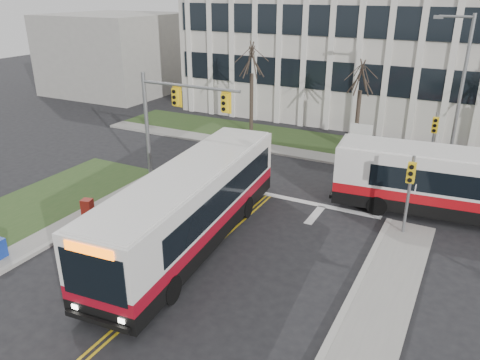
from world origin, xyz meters
name	(u,v)px	position (x,y,z in m)	size (l,w,h in m)	color
ground	(186,269)	(0.00, 0.00, 0.00)	(120.00, 120.00, 0.00)	black
sidewalk_cross	(390,168)	(5.00, 15.20, 0.07)	(44.00, 1.60, 0.14)	#9E9B93
building_lawn	(398,155)	(5.00, 18.00, 0.06)	(44.00, 5.00, 0.12)	#2D481F
office_building	(434,46)	(5.00, 30.00, 6.00)	(40.00, 16.00, 12.00)	beige
building_annex	(116,53)	(-26.00, 26.00, 4.00)	(12.00, 12.00, 8.00)	#9E9B93
mast_arm_signal	(170,111)	(-5.62, 7.16, 4.26)	(6.11, 0.38, 6.20)	slate
signal_pole_near	(410,185)	(7.20, 6.90, 2.50)	(0.34, 0.39, 3.80)	slate
signal_pole_far	(434,135)	(7.20, 15.40, 2.50)	(0.34, 0.39, 3.80)	slate
streetlight	(458,87)	(8.03, 16.20, 5.19)	(2.15, 0.25, 9.20)	slate
directory_sign	(361,136)	(2.50, 17.50, 1.17)	(1.50, 0.12, 2.00)	slate
tree_left	(252,61)	(-6.00, 18.00, 5.51)	(1.80, 1.80, 7.70)	#42352B
tree_mid	(361,79)	(2.00, 18.20, 4.88)	(1.80, 1.80, 6.82)	#42352B
bus_main	(191,208)	(-0.91, 1.92, 1.71)	(2.78, 12.84, 3.42)	silver
bus_cross	(465,187)	(9.38, 10.03, 1.62)	(2.64, 12.17, 3.24)	silver
newspaper_box_red	(88,208)	(-6.80, 1.61, 0.47)	(0.50, 0.45, 0.95)	maroon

